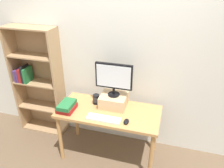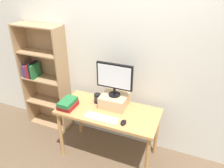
# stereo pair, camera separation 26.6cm
# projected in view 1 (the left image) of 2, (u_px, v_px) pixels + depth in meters

# --- Properties ---
(ground_plane) EXTENTS (12.00, 12.00, 0.00)m
(ground_plane) POSITION_uv_depth(u_px,v_px,m) (109.00, 153.00, 3.15)
(ground_plane) COLOR brown
(back_wall) EXTENTS (7.00, 0.08, 2.60)m
(back_wall) POSITION_uv_depth(u_px,v_px,m) (118.00, 58.00, 2.92)
(back_wall) COLOR silver
(back_wall) RESTS_ON ground_plane
(desk) EXTENTS (1.31, 0.61, 0.75)m
(desk) POSITION_uv_depth(u_px,v_px,m) (109.00, 116.00, 2.84)
(desk) COLOR #B7844C
(desk) RESTS_ON ground_plane
(bookshelf_unit) EXTENTS (0.74, 0.28, 1.68)m
(bookshelf_unit) POSITION_uv_depth(u_px,v_px,m) (37.00, 81.00, 3.30)
(bookshelf_unit) COLOR tan
(bookshelf_unit) RESTS_ON ground_plane
(riser_box) EXTENTS (0.34, 0.32, 0.16)m
(riser_box) POSITION_uv_depth(u_px,v_px,m) (114.00, 100.00, 2.87)
(riser_box) COLOR tan
(riser_box) RESTS_ON desk
(computer_monitor) EXTENTS (0.47, 0.15, 0.44)m
(computer_monitor) POSITION_uv_depth(u_px,v_px,m) (114.00, 78.00, 2.71)
(computer_monitor) COLOR black
(computer_monitor) RESTS_ON riser_box
(keyboard) EXTENTS (0.42, 0.12, 0.02)m
(keyboard) POSITION_uv_depth(u_px,v_px,m) (104.00, 119.00, 2.62)
(keyboard) COLOR silver
(keyboard) RESTS_ON desk
(computer_mouse) EXTENTS (0.06, 0.10, 0.04)m
(computer_mouse) POSITION_uv_depth(u_px,v_px,m) (126.00, 121.00, 2.57)
(computer_mouse) COLOR black
(computer_mouse) RESTS_ON desk
(book_stack) EXTENTS (0.20, 0.26, 0.11)m
(book_stack) POSITION_uv_depth(u_px,v_px,m) (67.00, 106.00, 2.78)
(book_stack) COLOR maroon
(book_stack) RESTS_ON desk
(desk_speaker) EXTENTS (0.09, 0.09, 0.13)m
(desk_speaker) POSITION_uv_depth(u_px,v_px,m) (96.00, 99.00, 2.91)
(desk_speaker) COLOR black
(desk_speaker) RESTS_ON desk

